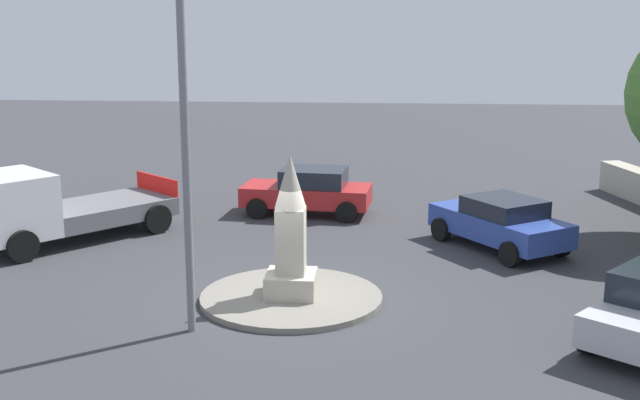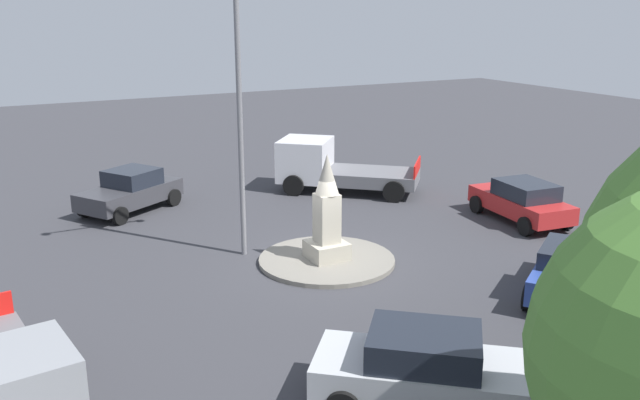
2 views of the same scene
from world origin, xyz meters
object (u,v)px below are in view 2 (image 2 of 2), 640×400
object	(u,v)px
monument	(327,215)
car_blue_approaching	(574,270)
streetlamp	(239,91)
car_silver_parked_right	(431,369)
car_red_passing	(522,201)
truck_white_near_island	(331,167)
car_dark_grey_parked_left	(130,191)

from	to	relation	value
monument	car_blue_approaching	bearing A→B (deg)	131.29
streetlamp	car_silver_parked_right	size ratio (longest dim) A/B	1.82
car_red_passing	truck_white_near_island	xyz separation A→B (m)	(3.92, -6.76, 0.24)
car_red_passing	car_dark_grey_parked_left	distance (m)	14.07
monument	car_dark_grey_parked_left	size ratio (longest dim) A/B	0.75
streetlamp	car_red_passing	world-z (taller)	streetlamp
monument	car_silver_parked_right	size ratio (longest dim) A/B	0.69
car_red_passing	car_blue_approaching	world-z (taller)	car_red_passing
car_red_passing	car_blue_approaching	distance (m)	6.43
truck_white_near_island	car_blue_approaching	bearing A→B (deg)	92.40
monument	car_blue_approaching	world-z (taller)	monument
car_dark_grey_parked_left	monument	bearing A→B (deg)	116.12
car_dark_grey_parked_left	truck_white_near_island	size ratio (longest dim) A/B	0.75
streetlamp	car_silver_parked_right	xyz separation A→B (m)	(-0.10, 9.26, -4.19)
monument	truck_white_near_island	size ratio (longest dim) A/B	0.56
streetlamp	truck_white_near_island	world-z (taller)	streetlamp
monument	truck_white_near_island	distance (m)	8.15
car_blue_approaching	truck_white_near_island	size ratio (longest dim) A/B	0.75
car_silver_parked_right	truck_white_near_island	bearing A→B (deg)	-111.65
streetlamp	car_blue_approaching	distance (m)	10.32
streetlamp	car_blue_approaching	world-z (taller)	streetlamp
monument	car_red_passing	world-z (taller)	monument
monument	streetlamp	bearing A→B (deg)	-43.13
car_red_passing	car_silver_parked_right	world-z (taller)	car_silver_parked_right
car_dark_grey_parked_left	car_silver_parked_right	xyz separation A→B (m)	(-2.11, 15.46, 0.00)
streetlamp	truck_white_near_island	bearing A→B (deg)	-137.96
streetlamp	truck_white_near_island	size ratio (longest dim) A/B	1.47
car_red_passing	car_silver_parked_right	xyz separation A→B (m)	(9.70, 7.82, 0.01)
monument	truck_white_near_island	bearing A→B (deg)	-119.33
monument	car_dark_grey_parked_left	world-z (taller)	monument
car_blue_approaching	truck_white_near_island	xyz separation A→B (m)	(0.51, -12.21, 0.27)
car_dark_grey_parked_left	car_blue_approaching	distance (m)	15.57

